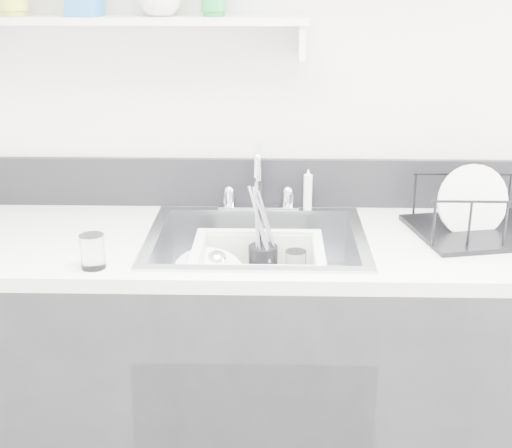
{
  "coord_description": "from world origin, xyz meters",
  "views": [
    {
      "loc": [
        0.05,
        -0.76,
        1.66
      ],
      "look_at": [
        0.0,
        1.14,
        0.98
      ],
      "focal_mm": 50.0,
      "sensor_mm": 36.0,
      "label": 1
    }
  ],
  "objects_px": {
    "wash_tub": "(258,271)",
    "counter_run": "(256,374)",
    "sink": "(256,266)",
    "dish_rack": "(491,208)"
  },
  "relations": [
    {
      "from": "sink",
      "to": "dish_rack",
      "type": "height_order",
      "value": "dish_rack"
    },
    {
      "from": "sink",
      "to": "dish_rack",
      "type": "bearing_deg",
      "value": 4.85
    },
    {
      "from": "sink",
      "to": "wash_tub",
      "type": "distance_m",
      "value": 0.03
    },
    {
      "from": "wash_tub",
      "to": "dish_rack",
      "type": "xyz_separation_m",
      "value": [
        0.69,
        0.09,
        0.17
      ]
    },
    {
      "from": "counter_run",
      "to": "wash_tub",
      "type": "relative_size",
      "value": 8.44
    },
    {
      "from": "wash_tub",
      "to": "counter_run",
      "type": "bearing_deg",
      "value": 100.81
    },
    {
      "from": "counter_run",
      "to": "wash_tub",
      "type": "height_order",
      "value": "counter_run"
    },
    {
      "from": "counter_run",
      "to": "sink",
      "type": "distance_m",
      "value": 0.37
    },
    {
      "from": "sink",
      "to": "wash_tub",
      "type": "bearing_deg",
      "value": -79.19
    },
    {
      "from": "sink",
      "to": "wash_tub",
      "type": "height_order",
      "value": "sink"
    }
  ]
}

